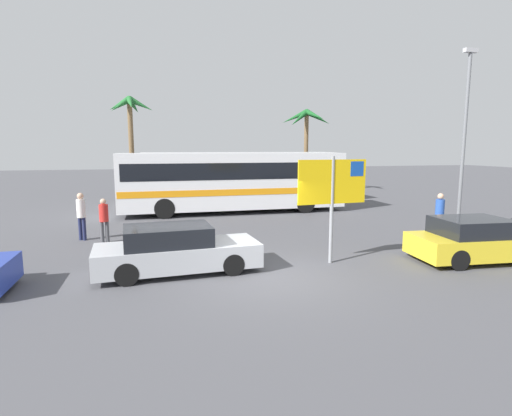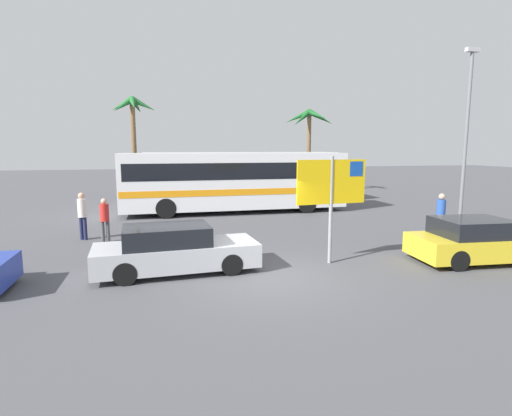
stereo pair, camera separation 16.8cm
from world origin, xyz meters
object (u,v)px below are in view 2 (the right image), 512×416
object	(u,v)px
bus_front_coach	(235,179)
car_silver	(174,250)
pedestrian_crossing_lot	(441,213)
pedestrian_near_sign	(105,217)
pedestrian_by_bus	(82,212)
bus_rear_coach	(242,175)
car_yellow	(477,241)
ferry_sign	(333,186)

from	to	relation	value
bus_front_coach	car_silver	xyz separation A→B (m)	(-3.62, -10.07, -1.15)
pedestrian_crossing_lot	pedestrian_near_sign	bearing A→B (deg)	-54.75
pedestrian_near_sign	bus_front_coach	bearing A→B (deg)	123.45
car_silver	pedestrian_near_sign	world-z (taller)	pedestrian_near_sign
pedestrian_near_sign	pedestrian_by_bus	bearing A→B (deg)	-137.62
pedestrian_crossing_lot	pedestrian_near_sign	xyz separation A→B (m)	(-12.21, 2.52, -0.09)
bus_front_coach	car_silver	world-z (taller)	bus_front_coach
bus_rear_coach	pedestrian_crossing_lot	bearing A→B (deg)	-66.35
bus_front_coach	car_silver	distance (m)	10.76
car_yellow	pedestrian_by_bus	xyz separation A→B (m)	(-12.17, 5.98, 0.43)
car_silver	car_yellow	distance (m)	9.05
ferry_sign	pedestrian_crossing_lot	xyz separation A→B (m)	(5.28, 1.93, -1.29)
bus_rear_coach	ferry_sign	size ratio (longest dim) A/B	3.70
ferry_sign	pedestrian_by_bus	bearing A→B (deg)	142.67
bus_rear_coach	bus_front_coach	bearing A→B (deg)	-107.17
bus_front_coach	car_yellow	distance (m)	12.41
car_silver	pedestrian_near_sign	size ratio (longest dim) A/B	2.80
ferry_sign	pedestrian_by_bus	size ratio (longest dim) A/B	1.79
ferry_sign	car_yellow	distance (m)	4.77
bus_front_coach	ferry_sign	xyz separation A→B (m)	(1.00, -10.23, 0.54)
ferry_sign	pedestrian_by_bus	distance (m)	9.40
bus_front_coach	car_silver	size ratio (longest dim) A/B	2.60
bus_front_coach	ferry_sign	size ratio (longest dim) A/B	3.70
car_silver	pedestrian_crossing_lot	distance (m)	10.06
bus_front_coach	pedestrian_crossing_lot	world-z (taller)	bus_front_coach
bus_front_coach	pedestrian_near_sign	size ratio (longest dim) A/B	7.28
ferry_sign	pedestrian_crossing_lot	world-z (taller)	ferry_sign
pedestrian_crossing_lot	car_silver	bearing A→B (deg)	-33.01
car_silver	car_yellow	world-z (taller)	same
bus_front_coach	pedestrian_near_sign	distance (m)	8.33
ferry_sign	car_silver	xyz separation A→B (m)	(-4.62, 0.17, -1.69)
car_yellow	pedestrian_crossing_lot	world-z (taller)	pedestrian_crossing_lot
bus_front_coach	pedestrian_by_bus	world-z (taller)	bus_front_coach
car_yellow	pedestrian_near_sign	bearing A→B (deg)	159.26
ferry_sign	car_yellow	xyz separation A→B (m)	(4.37, -0.89, -1.69)
bus_rear_coach	car_silver	bearing A→B (deg)	-109.11
ferry_sign	pedestrian_near_sign	xyz separation A→B (m)	(-6.94, 4.45, -1.37)
ferry_sign	car_silver	bearing A→B (deg)	173.74
bus_rear_coach	ferry_sign	world-z (taller)	ferry_sign
car_yellow	pedestrian_by_bus	distance (m)	13.56
car_yellow	pedestrian_by_bus	world-z (taller)	pedestrian_by_bus
pedestrian_crossing_lot	pedestrian_by_bus	xyz separation A→B (m)	(-13.07, 3.16, 0.02)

